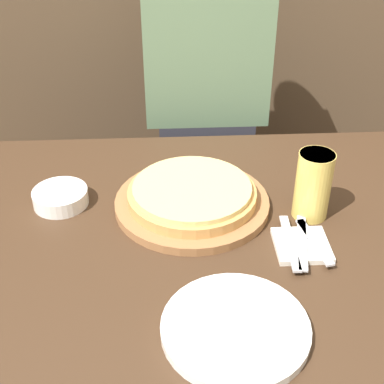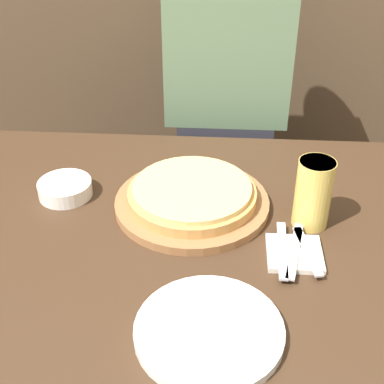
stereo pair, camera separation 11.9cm
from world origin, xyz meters
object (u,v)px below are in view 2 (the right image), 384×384
Objects in this scene: fork at (282,250)px; spoon at (307,251)px; dinner_plate at (209,331)px; diner_person at (225,132)px; side_bowl at (65,189)px; dinner_knife at (295,250)px; beer_glass at (314,191)px; pizza_on_board at (192,198)px.

spoon is at bearing 0.00° from fork.
dinner_plate is 0.19× the size of diner_person.
side_bowl is 0.55m from dinner_knife.
dinner_knife is 0.71m from diner_person.
spoon is 0.11× the size of diner_person.
diner_person is at bearing 88.93° from dinner_plate.
beer_glass is at bearing -71.88° from diner_person.
pizza_on_board is at bearing 170.32° from beer_glass.
fork is at bearing -180.00° from spoon.
dinner_knife is (-0.04, -0.11, -0.07)m from beer_glass.
pizza_on_board is 0.25m from fork.
beer_glass is 0.14m from dinner_knife.
diner_person reaches higher than spoon.
beer_glass is 0.13m from spoon.
pizza_on_board is 2.31× the size of spoon.
beer_glass is 0.88× the size of dinner_knife.
dinner_plate is 0.91m from diner_person.
dinner_knife is 1.17× the size of spoon.
diner_person is (0.02, 0.90, -0.09)m from dinner_plate.
pizza_on_board is 0.55m from diner_person.
beer_glass is 0.11× the size of diner_person.
pizza_on_board is 0.38m from dinner_plate.
pizza_on_board is 1.97× the size of dinner_knife.
dinner_plate is 2.04× the size of side_bowl.
side_bowl is 0.70× the size of fork.
side_bowl is (-0.35, 0.40, 0.01)m from dinner_plate.
spoon is (0.05, 0.00, 0.00)m from fork.
diner_person reaches higher than dinner_plate.
dinner_knife is 0.13× the size of diner_person.
dinner_knife and spoon have the same top height.
side_bowl is (-0.56, 0.07, -0.07)m from beer_glass.
spoon is at bearing -76.04° from diner_person.
beer_glass is (0.26, -0.04, 0.06)m from pizza_on_board.
dinner_plate is 1.69× the size of spoon.
dinner_plate reaches higher than spoon.
diner_person is (-0.15, 0.69, -0.10)m from dinner_knife.
beer_glass reaches higher than side_bowl.
fork is (-0.07, -0.11, -0.07)m from beer_glass.
fork is at bearing -120.67° from beer_glass.
fork and dinner_knife have the same top height.
pizza_on_board is 2.79× the size of side_bowl.
pizza_on_board is at bearing 146.95° from spoon.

